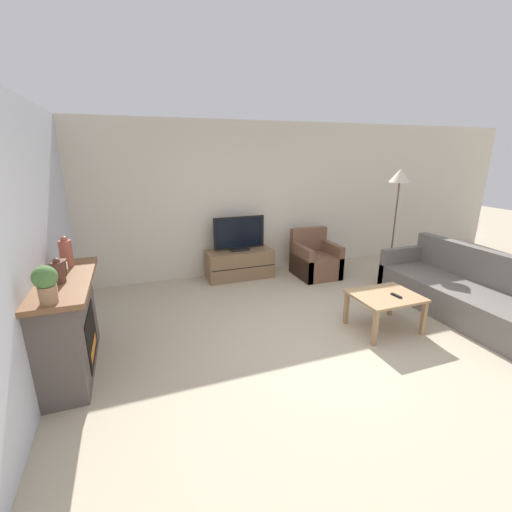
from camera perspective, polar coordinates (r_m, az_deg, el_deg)
The scene contains 16 objects.
ground_plane at distance 4.17m, azimuth 11.61°, elevation -14.90°, with size 24.00×24.00×0.00m, color tan.
wall_back at distance 6.27m, azimuth -1.81°, elevation 9.36°, with size 12.00×0.06×2.70m.
wall_left at distance 3.22m, azimuth -36.22°, elevation -1.22°, with size 0.06×12.00×2.70m.
fireplace at distance 3.97m, azimuth -28.83°, elevation -10.07°, with size 0.51×1.39×1.01m.
mantel_vase_left at distance 3.37m, azimuth -30.87°, elevation -4.32°, with size 0.07×0.07×0.18m.
mantel_vase_centre_left at distance 3.66m, azimuth -30.12°, elevation -2.24°, with size 0.11×0.11×0.24m.
mantel_vase_right at distance 4.14m, azimuth -29.09°, elevation 0.53°, with size 0.13×0.13×0.33m.
mantel_clock at distance 3.90m, azimuth -29.48°, elevation -1.62°, with size 0.08×0.11×0.15m.
potted_plant at distance 3.18m, azimuth -31.65°, elevation -3.76°, with size 0.19×0.19×0.32m.
tv_stand at distance 6.15m, azimuth -2.75°, elevation -1.31°, with size 1.17×0.50×0.50m.
tv at distance 6.00m, azimuth -2.82°, elevation 3.55°, with size 0.91×0.18×0.61m.
armchair at distance 6.32m, azimuth 9.76°, elevation -0.78°, with size 0.70×0.76×0.84m.
coffee_table at distance 4.61m, azimuth 20.74°, elevation -6.82°, with size 0.80×0.65×0.47m.
remote at distance 4.58m, azimuth 22.35°, elevation -6.13°, with size 0.05×0.15×0.02m.
couch at distance 5.57m, azimuth 31.53°, elevation -5.48°, with size 0.90×2.37×0.89m.
floor_lamp at distance 6.23m, azimuth 22.80°, elevation 11.13°, with size 0.35×0.35×1.92m.
Camera 1 is at (-1.95, -2.97, 2.17)m, focal length 24.00 mm.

